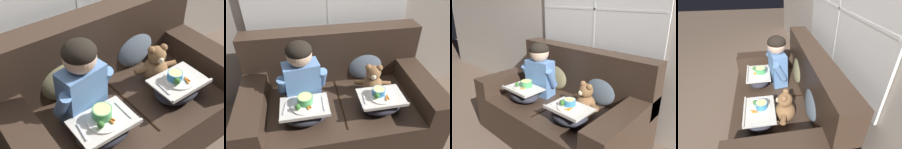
# 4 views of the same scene
# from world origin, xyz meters

# --- Properties ---
(ground_plane) EXTENTS (14.00, 14.00, 0.00)m
(ground_plane) POSITION_xyz_m (0.00, 0.00, 0.00)
(ground_plane) COLOR brown
(couch) EXTENTS (1.75, 1.00, 0.95)m
(couch) POSITION_xyz_m (0.00, 0.08, 0.33)
(couch) COLOR #38281E
(couch) RESTS_ON ground_plane
(throw_pillow_behind_child) EXTENTS (0.40, 0.19, 0.42)m
(throw_pillow_behind_child) POSITION_xyz_m (-0.33, 0.31, 0.60)
(throw_pillow_behind_child) COLOR tan
(throw_pillow_behind_child) RESTS_ON couch
(throw_pillow_behind_teddy) EXTENTS (0.39, 0.19, 0.40)m
(throw_pillow_behind_teddy) POSITION_xyz_m (0.33, 0.31, 0.60)
(throw_pillow_behind_teddy) COLOR slate
(throw_pillow_behind_teddy) RESTS_ON couch
(child_figure) EXTENTS (0.45, 0.24, 0.61)m
(child_figure) POSITION_xyz_m (-0.33, 0.03, 0.75)
(child_figure) COLOR #5B84BC
(child_figure) RESTS_ON couch
(teddy_bear) EXTENTS (0.35, 0.25, 0.32)m
(teddy_bear) POSITION_xyz_m (0.33, 0.03, 0.55)
(teddy_bear) COLOR brown
(teddy_bear) RESTS_ON couch
(lap_tray_child) EXTENTS (0.40, 0.28, 0.23)m
(lap_tray_child) POSITION_xyz_m (-0.33, -0.21, 0.50)
(lap_tray_child) COLOR #2D2D38
(lap_tray_child) RESTS_ON child_figure
(lap_tray_teddy) EXTENTS (0.39, 0.29, 0.22)m
(lap_tray_teddy) POSITION_xyz_m (0.33, -0.21, 0.49)
(lap_tray_teddy) COLOR #2D2D38
(lap_tray_teddy) RESTS_ON teddy_bear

